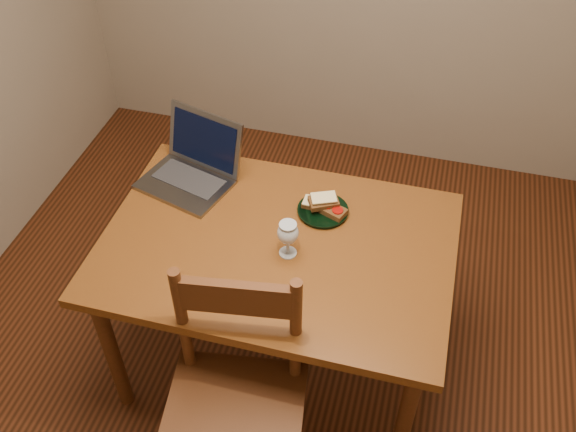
% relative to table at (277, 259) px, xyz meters
% --- Properties ---
extents(floor, '(3.20, 3.20, 0.02)m').
position_rel_table_xyz_m(floor, '(0.04, 0.01, -0.66)').
color(floor, black).
rests_on(floor, ground).
extents(table, '(1.30, 0.90, 0.74)m').
position_rel_table_xyz_m(table, '(0.00, 0.00, 0.00)').
color(table, '#471D0B').
rests_on(table, floor).
extents(chair, '(0.52, 0.51, 0.50)m').
position_rel_table_xyz_m(chair, '(0.00, -0.54, -0.11)').
color(chair, '#3F250D').
rests_on(chair, floor).
extents(plate, '(0.20, 0.20, 0.02)m').
position_rel_table_xyz_m(plate, '(0.13, 0.20, 0.09)').
color(plate, black).
rests_on(plate, table).
extents(sandwich_cheese, '(0.10, 0.06, 0.03)m').
position_rel_table_xyz_m(sandwich_cheese, '(0.09, 0.21, 0.12)').
color(sandwich_cheese, '#381E0C').
rests_on(sandwich_cheese, plate).
extents(sandwich_tomato, '(0.12, 0.10, 0.03)m').
position_rel_table_xyz_m(sandwich_tomato, '(0.17, 0.20, 0.12)').
color(sandwich_tomato, '#381E0C').
rests_on(sandwich_tomato, plate).
extents(sandwich_top, '(0.13, 0.11, 0.03)m').
position_rel_table_xyz_m(sandwich_top, '(0.13, 0.21, 0.14)').
color(sandwich_top, '#381E0C').
rests_on(sandwich_top, plate).
extents(milk_glass, '(0.08, 0.08, 0.15)m').
position_rel_table_xyz_m(milk_glass, '(0.05, -0.04, 0.16)').
color(milk_glass, white).
rests_on(milk_glass, table).
extents(laptop, '(0.42, 0.40, 0.25)m').
position_rel_table_xyz_m(laptop, '(-0.43, 0.28, 0.15)').
color(laptop, slate).
rests_on(laptop, table).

